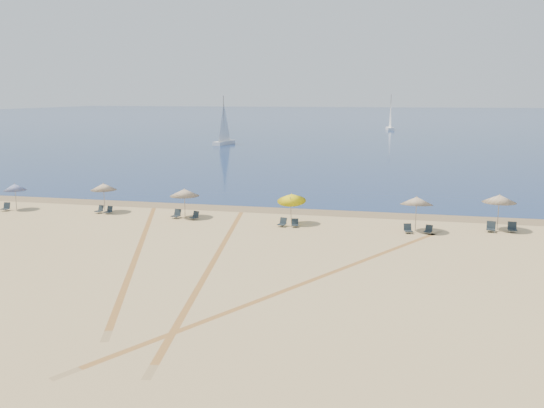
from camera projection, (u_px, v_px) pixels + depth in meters
The scene contains 23 objects.
ground at pixel (172, 319), 24.53m from camera, with size 160.00×160.00×0.00m, color tan.
ocean at pixel (377, 117), 240.06m from camera, with size 500.00×500.00×0.00m, color #0C2151.
wet_sand at pixel (282, 210), 47.52m from camera, with size 500.00×500.00×0.00m, color olive.
umbrella_0 at pixel (15, 187), 47.50m from camera, with size 1.86×1.86×2.26m.
umbrella_1 at pixel (103, 187), 46.40m from camera, with size 2.11×2.11×2.47m.
umbrella_2 at pixel (184, 193), 44.42m from camera, with size 2.33×2.33×2.34m.
umbrella_3 at pixel (291, 197), 42.13m from camera, with size 2.16×2.22×2.55m.
umbrella_4 at pixel (417, 201), 39.82m from camera, with size 2.31×2.35×2.60m.
umbrella_5 at pixel (499, 199), 40.16m from camera, with size 2.35×2.35×2.64m.
chair_0 at pixel (6, 207), 47.32m from camera, with size 0.60×0.69×0.68m.
chair_1 at pixel (100, 210), 46.40m from camera, with size 0.70×0.75×0.63m.
chair_2 at pixel (109, 210), 46.15m from camera, with size 0.63×0.69×0.62m.
chair_3 at pixel (177, 214), 44.49m from camera, with size 0.73×0.80×0.70m.
chair_4 at pixel (195, 216), 43.97m from camera, with size 0.74×0.79×0.65m.
chair_5 at pixel (283, 223), 41.67m from camera, with size 0.68×0.74×0.64m.
chair_6 at pixel (295, 223), 41.50m from camera, with size 0.58×0.66×0.61m.
chair_7 at pixel (408, 229), 39.71m from camera, with size 0.67×0.74×0.64m.
chair_8 at pixel (428, 230), 39.56m from camera, with size 0.66×0.71×0.60m.
chair_9 at pixel (491, 227), 40.06m from camera, with size 0.71×0.80×0.73m.
chair_10 at pixel (512, 228), 39.95m from camera, with size 0.63×0.73×0.72m.
sailboat_0 at pixel (390, 119), 155.24m from camera, with size 2.52×6.66×9.68m.
sailboat_1 at pixel (224, 130), 109.62m from camera, with size 2.80×6.51×9.41m.
tire_tracks at pixel (217, 260), 33.22m from camera, with size 49.55×42.25×0.00m.
Camera 1 is at (9.32, -21.62, 9.59)m, focal length 37.25 mm.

